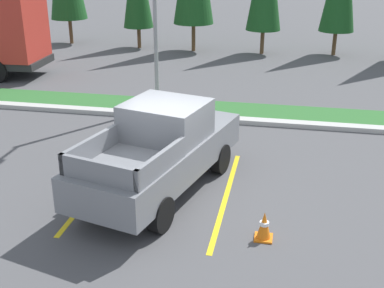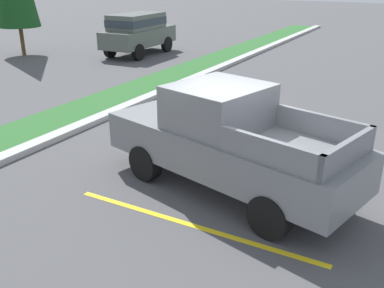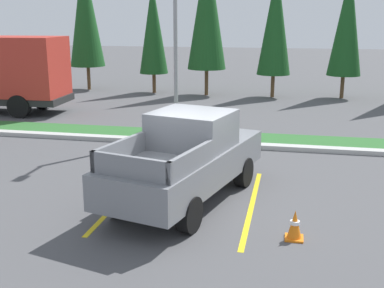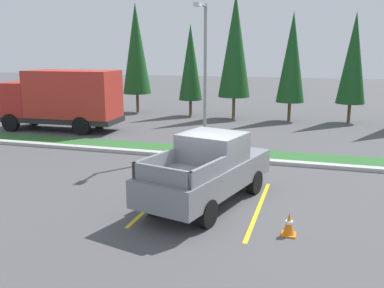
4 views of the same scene
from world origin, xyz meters
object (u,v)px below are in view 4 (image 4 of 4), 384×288
Objects in this scene: cargo_truck_distant at (63,98)px; cypress_tree_left_inner at (190,63)px; traffic_cone at (289,224)px; cypress_tree_leftmost at (136,49)px; cypress_tree_right_inner at (292,58)px; street_light at (204,69)px; pickup_truck_main at (208,170)px; cypress_tree_rightmost at (353,58)px; cypress_tree_center at (235,46)px.

cypress_tree_left_inner reaches higher than cargo_truck_distant.
cargo_truck_distant is 11.50× the size of traffic_cone.
cypress_tree_leftmost is 1.14× the size of cypress_tree_right_inner.
street_light is at bearing -53.76° from cypress_tree_leftmost.
pickup_truck_main reaches higher than traffic_cone.
cypress_tree_rightmost is at bearing 73.36° from pickup_truck_main.
cypress_tree_right_inner is at bearing 73.81° from street_light.
cypress_tree_rightmost is 18.63m from traffic_cone.
cypress_tree_center is at bearing -5.46° from cypress_tree_leftmost.
pickup_truck_main is 0.89× the size of cypress_tree_left_inner.
pickup_truck_main is 9.21× the size of traffic_cone.
cypress_tree_leftmost is (-7.98, 10.89, 0.85)m from street_light.
cypress_tree_rightmost reaches higher than cypress_tree_left_inner.
street_light reaches higher than cypress_tree_left_inner.
cypress_tree_right_inner is (1.24, 16.02, 2.99)m from pickup_truck_main.
cypress_tree_right_inner is 3.69m from cypress_tree_rightmost.
traffic_cone is (4.22, -7.48, -3.44)m from street_light.
cargo_truck_distant is at bearing -126.87° from cypress_tree_left_inner.
cargo_truck_distant is at bearing 141.24° from traffic_cone.
cargo_truck_distant is (-10.89, 9.10, 0.81)m from pickup_truck_main.
cypress_tree_left_inner is at bearing 114.06° from traffic_cone.
street_light is 0.93× the size of cypress_tree_right_inner.
traffic_cone is (12.21, -18.38, -4.29)m from cypress_tree_leftmost.
cargo_truck_distant is 17.26m from traffic_cone.
cypress_tree_leftmost is 14.63m from cypress_tree_rightmost.
cargo_truck_distant is 9.92m from street_light.
pickup_truck_main is at bearing -71.32° from cypress_tree_left_inner.
street_light is 0.82× the size of cypress_tree_leftmost.
cypress_tree_right_inner reaches higher than cypress_tree_left_inner.
cypress_tree_leftmost reaches higher than traffic_cone.
cargo_truck_distant reaches higher than pickup_truck_main.
cypress_tree_center is at bearing 93.85° from street_light.
cypress_tree_center reaches higher than cypress_tree_leftmost.
cypress_tree_center is (-2.40, 16.02, 3.72)m from pickup_truck_main.
cypress_tree_right_inner is at bearing 29.71° from cargo_truck_distant.
cypress_tree_left_inner is at bearing -179.15° from cypress_tree_rightmost.
cypress_tree_left_inner is 10.42m from cypress_tree_rightmost.
street_light reaches higher than traffic_cone.
cypress_tree_center is 7.37m from cypress_tree_rightmost.
street_light reaches higher than cargo_truck_distant.
cypress_tree_rightmost is (15.81, 7.34, 2.15)m from cargo_truck_distant.
cypress_tree_leftmost reaches higher than cypress_tree_right_inner.
cypress_tree_leftmost is 12.97× the size of traffic_cone.
cypress_tree_leftmost is at bearing 126.24° from street_light.
street_light is 10.64× the size of traffic_cone.
cypress_tree_leftmost is 7.33m from cypress_tree_center.
cypress_tree_rightmost is at bearing 3.26° from cypress_tree_center.
cypress_tree_center is (-0.69, 10.20, 1.03)m from street_light.
cypress_tree_leftmost is 1.25× the size of cypress_tree_left_inner.
cypress_tree_center reaches higher than pickup_truck_main.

